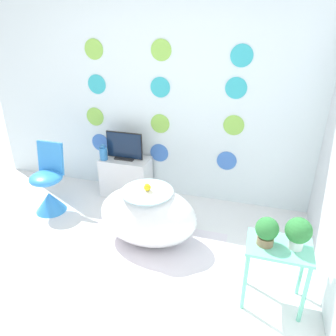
% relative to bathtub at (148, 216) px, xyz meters
% --- Properties ---
extents(ground_plane, '(12.00, 12.00, 0.00)m').
position_rel_bathtub_xyz_m(ground_plane, '(-0.17, -0.91, -0.30)').
color(ground_plane, white).
extents(wall_back_dotted, '(4.48, 0.05, 2.60)m').
position_rel_bathtub_xyz_m(wall_back_dotted, '(-0.17, 1.00, 1.00)').
color(wall_back_dotted, white).
rests_on(wall_back_dotted, ground_plane).
extents(rug, '(1.40, 0.97, 0.01)m').
position_rel_bathtub_xyz_m(rug, '(0.05, -0.17, -0.29)').
color(rug, silver).
rests_on(rug, ground_plane).
extents(bathtub, '(0.96, 0.60, 0.59)m').
position_rel_bathtub_xyz_m(bathtub, '(0.00, 0.00, 0.00)').
color(bathtub, white).
rests_on(bathtub, ground_plane).
extents(rubber_duck, '(0.07, 0.07, 0.08)m').
position_rel_bathtub_xyz_m(rubber_duck, '(0.01, -0.02, 0.33)').
color(rubber_duck, yellow).
rests_on(rubber_duck, bathtub).
extents(chair, '(0.36, 0.36, 0.79)m').
position_rel_bathtub_xyz_m(chair, '(-1.26, 0.21, -0.03)').
color(chair, '#338CE0').
rests_on(chair, ground_plane).
extents(tv_cabinet, '(0.58, 0.32, 0.48)m').
position_rel_bathtub_xyz_m(tv_cabinet, '(-0.57, 0.79, -0.05)').
color(tv_cabinet, silver).
rests_on(tv_cabinet, ground_plane).
extents(tv, '(0.45, 0.12, 0.33)m').
position_rel_bathtub_xyz_m(tv, '(-0.57, 0.79, 0.34)').
color(tv, black).
rests_on(tv, tv_cabinet).
extents(vase, '(0.09, 0.09, 0.18)m').
position_rel_bathtub_xyz_m(vase, '(-0.80, 0.70, 0.27)').
color(vase, '#2D72B7').
rests_on(vase, tv_cabinet).
extents(side_table, '(0.47, 0.32, 0.55)m').
position_rel_bathtub_xyz_m(side_table, '(1.18, -0.43, 0.14)').
color(side_table, '#72D8B7').
rests_on(side_table, ground_plane).
extents(potted_plant_left, '(0.17, 0.17, 0.22)m').
position_rel_bathtub_xyz_m(potted_plant_left, '(1.07, -0.45, 0.37)').
color(potted_plant_left, '#8C6B4C').
rests_on(potted_plant_left, side_table).
extents(potted_plant_right, '(0.19, 0.19, 0.24)m').
position_rel_bathtub_xyz_m(potted_plant_right, '(1.28, -0.43, 0.39)').
color(potted_plant_right, white).
rests_on(potted_plant_right, side_table).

